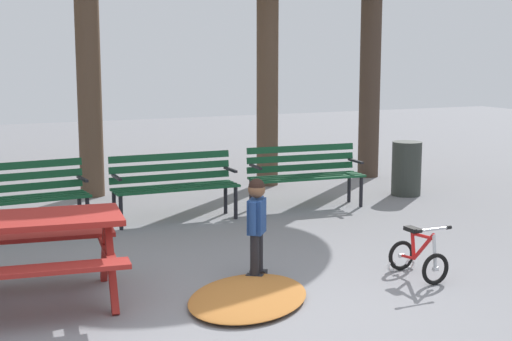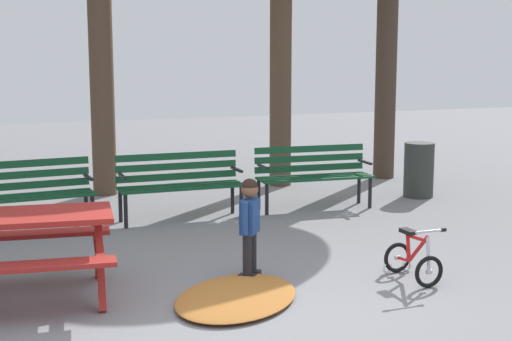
# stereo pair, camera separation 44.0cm
# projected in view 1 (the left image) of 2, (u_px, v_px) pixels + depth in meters

# --- Properties ---
(ground) EXTENTS (36.00, 36.00, 0.00)m
(ground) POSITION_uv_depth(u_px,v_px,m) (279.00, 318.00, 6.08)
(ground) COLOR gray
(picnic_table) EXTENTS (1.97, 1.57, 0.79)m
(picnic_table) POSITION_uv_depth(u_px,v_px,m) (14.00, 238.00, 6.30)
(picnic_table) COLOR maroon
(picnic_table) RESTS_ON ground
(park_bench_left) EXTENTS (1.62, 0.55, 0.85)m
(park_bench_left) POSITION_uv_depth(u_px,v_px,m) (18.00, 192.00, 8.78)
(park_bench_left) COLOR #144728
(park_bench_left) RESTS_ON ground
(park_bench_right) EXTENTS (1.61, 0.49, 0.85)m
(park_bench_right) POSITION_uv_depth(u_px,v_px,m) (174.00, 181.00, 9.54)
(park_bench_right) COLOR #144728
(park_bench_right) RESTS_ON ground
(park_bench_far_right) EXTENTS (1.63, 0.58, 0.85)m
(park_bench_far_right) POSITION_uv_depth(u_px,v_px,m) (305.00, 171.00, 10.34)
(park_bench_far_right) COLOR #144728
(park_bench_far_right) RESTS_ON ground
(child_standing) EXTENTS (0.28, 0.30, 0.97)m
(child_standing) POSITION_uv_depth(u_px,v_px,m) (257.00, 221.00, 7.06)
(child_standing) COLOR black
(child_standing) RESTS_ON ground
(kids_bicycle) EXTENTS (0.39, 0.56, 0.54)m
(kids_bicycle) POSITION_uv_depth(u_px,v_px,m) (418.00, 257.00, 7.16)
(kids_bicycle) COLOR black
(kids_bicycle) RESTS_ON ground
(leaf_pile) EXTENTS (1.67, 1.70, 0.07)m
(leaf_pile) POSITION_uv_depth(u_px,v_px,m) (248.00, 297.00, 6.50)
(leaf_pile) COLOR #B26B2D
(leaf_pile) RESTS_ON ground
(trash_bin) EXTENTS (0.44, 0.44, 0.81)m
(trash_bin) POSITION_uv_depth(u_px,v_px,m) (406.00, 169.00, 11.23)
(trash_bin) COLOR #2D332D
(trash_bin) RESTS_ON ground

